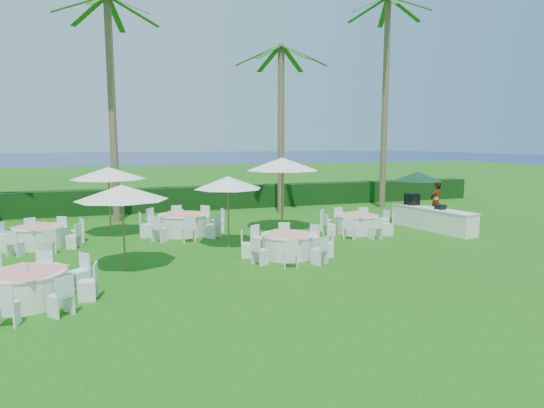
% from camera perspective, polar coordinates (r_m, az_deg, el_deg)
% --- Properties ---
extents(ground, '(120.00, 120.00, 0.00)m').
position_cam_1_polar(ground, '(12.58, -1.60, -8.34)').
color(ground, '#176210').
rests_on(ground, ground).
extents(hedge, '(34.00, 1.00, 1.20)m').
position_cam_1_polar(hedge, '(24.00, -10.03, 0.70)').
color(hedge, black).
rests_on(hedge, ground).
extents(ocean, '(260.00, 260.00, 0.00)m').
position_cam_1_polar(ocean, '(113.67, -16.91, 5.62)').
color(ocean, '#07184A').
rests_on(ocean, ground).
extents(banquet_table_a, '(2.89, 2.89, 0.88)m').
position_cam_1_polar(banquet_table_a, '(11.31, -28.38, -9.12)').
color(banquet_table_a, white).
rests_on(banquet_table_a, ground).
extents(banquet_table_b, '(2.81, 2.81, 0.87)m').
position_cam_1_polar(banquet_table_b, '(13.96, 1.93, -5.13)').
color(banquet_table_b, white).
rests_on(banquet_table_b, ground).
extents(banquet_table_d, '(2.76, 2.76, 0.87)m').
position_cam_1_polar(banquet_table_d, '(17.09, -27.18, -3.61)').
color(banquet_table_d, white).
rests_on(banquet_table_d, ground).
extents(banquet_table_e, '(3.17, 3.17, 0.96)m').
position_cam_1_polar(banquet_table_e, '(17.60, -11.15, -2.44)').
color(banquet_table_e, white).
rests_on(banquet_table_e, ground).
extents(banquet_table_f, '(2.83, 2.83, 0.87)m').
position_cam_1_polar(banquet_table_f, '(17.91, 10.56, -2.40)').
color(banquet_table_f, white).
rests_on(banquet_table_f, ground).
extents(umbrella_a, '(2.44, 2.44, 2.36)m').
position_cam_1_polar(umbrella_a, '(12.79, -18.32, 1.38)').
color(umbrella_a, brown).
rests_on(umbrella_a, ground).
extents(umbrella_b, '(2.26, 2.26, 2.38)m').
position_cam_1_polar(umbrella_b, '(15.00, -5.55, 2.69)').
color(umbrella_b, brown).
rests_on(umbrella_b, ground).
extents(umbrella_c, '(2.68, 2.68, 2.59)m').
position_cam_1_polar(umbrella_c, '(17.83, -19.86, 3.66)').
color(umbrella_c, brown).
rests_on(umbrella_c, ground).
extents(umbrella_d, '(2.89, 2.89, 2.90)m').
position_cam_1_polar(umbrella_d, '(17.76, 1.30, 5.03)').
color(umbrella_d, brown).
rests_on(umbrella_d, ground).
extents(umbrella_green, '(1.99, 1.99, 2.26)m').
position_cam_1_polar(umbrella_green, '(20.15, 17.85, 3.31)').
color(umbrella_green, brown).
rests_on(umbrella_green, ground).
extents(buffet_table, '(1.44, 3.88, 1.35)m').
position_cam_1_polar(buffet_table, '(19.32, 19.39, -1.68)').
color(buffet_table, white).
rests_on(buffet_table, ground).
extents(staff_person, '(0.74, 0.61, 1.75)m').
position_cam_1_polar(staff_person, '(21.43, 19.86, 0.28)').
color(staff_person, gray).
rests_on(staff_person, ground).
extents(palm_b, '(4.34, 4.30, 9.60)m').
position_cam_1_polar(palm_b, '(21.23, -19.47, 12.11)').
color(palm_b, brown).
rests_on(palm_b, ground).
extents(palm_d, '(4.27, 4.36, 8.11)m').
position_cam_1_polar(palm_d, '(22.38, 1.13, 10.33)').
color(palm_d, brown).
rests_on(palm_d, ground).
extents(palm_e, '(4.39, 4.19, 10.89)m').
position_cam_1_polar(palm_e, '(25.24, 14.03, 13.04)').
color(palm_e, brown).
rests_on(palm_e, ground).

